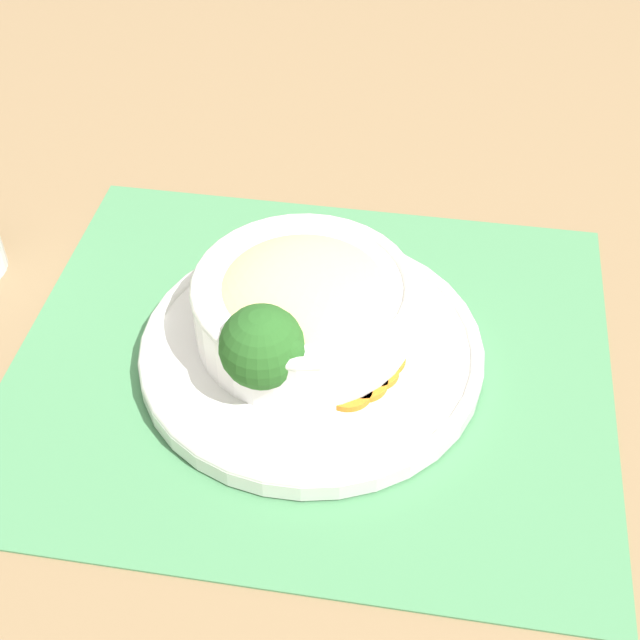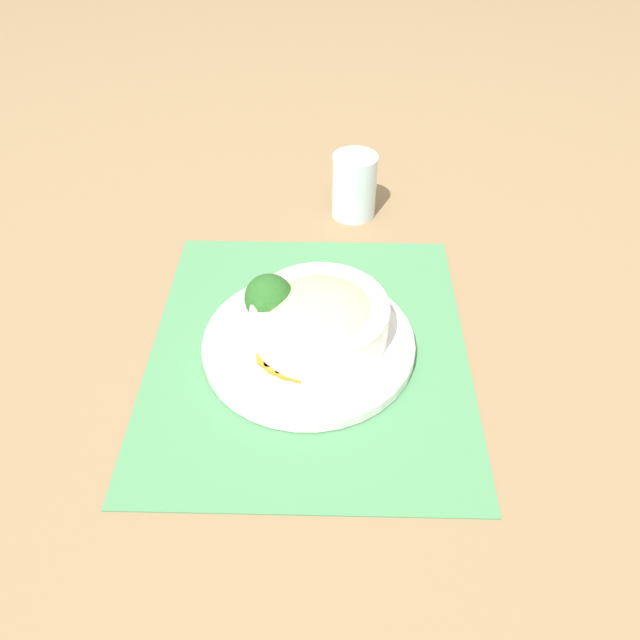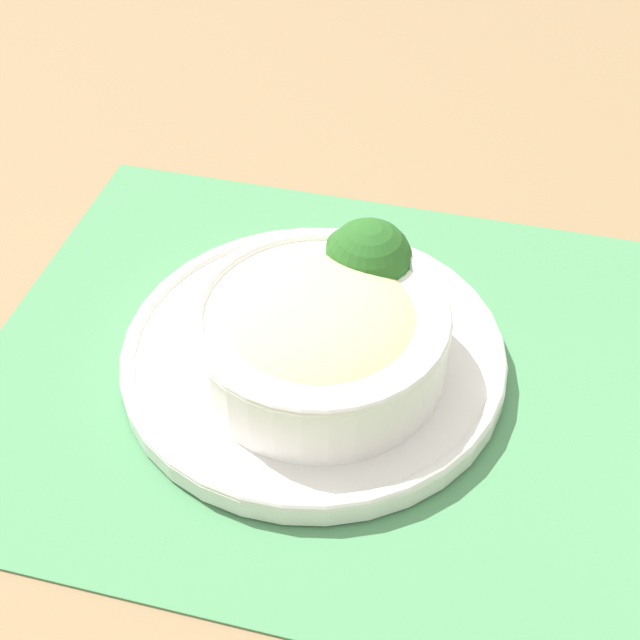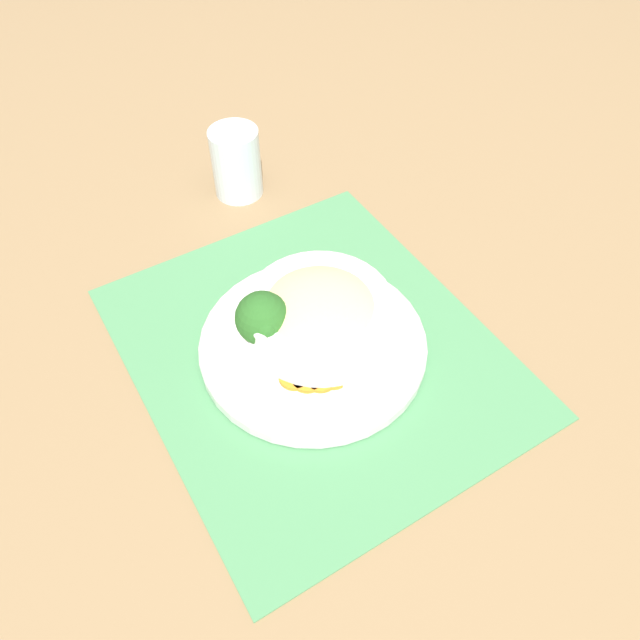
{
  "view_description": "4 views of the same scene",
  "coord_description": "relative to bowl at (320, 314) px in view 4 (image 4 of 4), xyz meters",
  "views": [
    {
      "loc": [
        -0.03,
        0.52,
        0.56
      ],
      "look_at": [
        -0.01,
        -0.0,
        0.05
      ],
      "focal_mm": 50.0,
      "sensor_mm": 36.0,
      "label": 1
    },
    {
      "loc": [
        -0.61,
        0.04,
        0.61
      ],
      "look_at": [
        0.01,
        -0.02,
        0.05
      ],
      "focal_mm": 35.0,
      "sensor_mm": 36.0,
      "label": 2
    },
    {
      "loc": [
        0.07,
        -0.46,
        0.5
      ],
      "look_at": [
        0.0,
        0.0,
        0.05
      ],
      "focal_mm": 50.0,
      "sensor_mm": 36.0,
      "label": 3
    },
    {
      "loc": [
        -0.4,
        0.3,
        0.64
      ],
      "look_at": [
        -0.0,
        -0.01,
        0.05
      ],
      "focal_mm": 35.0,
      "sensor_mm": 36.0,
      "label": 4
    }
  ],
  "objects": [
    {
      "name": "carrot_slice_middle",
      "position": [
        -0.05,
        0.06,
        -0.03
      ],
      "size": [
        0.04,
        0.04,
        0.01
      ],
      "color": "orange",
      "rests_on": "plate"
    },
    {
      "name": "carrot_slice_far",
      "position": [
        -0.06,
        0.05,
        -0.03
      ],
      "size": [
        0.04,
        0.04,
        0.01
      ],
      "color": "orange",
      "rests_on": "plate"
    },
    {
      "name": "broccoli_floret",
      "position": [
        0.03,
        0.07,
        0.01
      ],
      "size": [
        0.07,
        0.07,
        0.08
      ],
      "color": "#759E51",
      "rests_on": "plate"
    },
    {
      "name": "ground_plane",
      "position": [
        -0.01,
        0.02,
        -0.05
      ],
      "size": [
        4.0,
        4.0,
        0.0
      ],
      "primitive_type": "plane",
      "color": "#8C704C"
    },
    {
      "name": "carrot_slice_extra",
      "position": [
        -0.07,
        0.03,
        -0.03
      ],
      "size": [
        0.04,
        0.04,
        0.01
      ],
      "color": "orange",
      "rests_on": "plate"
    },
    {
      "name": "placemat",
      "position": [
        -0.01,
        0.02,
        -0.05
      ],
      "size": [
        0.55,
        0.49,
        0.0
      ],
      "color": "#4C8C59",
      "rests_on": "ground_plane"
    },
    {
      "name": "plate",
      "position": [
        -0.01,
        0.02,
        -0.04
      ],
      "size": [
        0.29,
        0.29,
        0.02
      ],
      "color": "white",
      "rests_on": "placemat"
    },
    {
      "name": "water_glass",
      "position": [
        0.33,
        -0.09,
        -0.0
      ],
      "size": [
        0.08,
        0.08,
        0.11
      ],
      "color": "silver",
      "rests_on": "ground_plane"
    },
    {
      "name": "bowl",
      "position": [
        0.0,
        0.0,
        0.0
      ],
      "size": [
        0.19,
        0.19,
        0.07
      ],
      "color": "white",
      "rests_on": "plate"
    },
    {
      "name": "carrot_slice_near",
      "position": [
        -0.04,
        0.07,
        -0.03
      ],
      "size": [
        0.04,
        0.04,
        0.01
      ],
      "color": "orange",
      "rests_on": "plate"
    }
  ]
}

